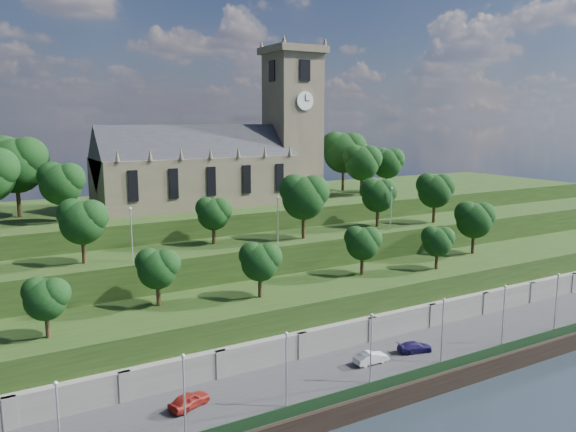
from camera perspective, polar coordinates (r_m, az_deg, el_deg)
ground at (r=61.63m, az=11.34°, el=-18.40°), size 320.00×320.00×0.00m
promenade at (r=65.29m, az=7.79°, el=-15.62°), size 160.00×12.00×2.00m
quay_wall at (r=61.08m, az=11.41°, el=-17.51°), size 160.00×0.50×2.20m
fence at (r=60.85m, az=11.04°, el=-16.03°), size 160.00×0.10×1.20m
retaining_wall at (r=69.07m, az=4.73°, el=-12.73°), size 160.00×2.10×5.00m
embankment_lower at (r=73.23m, az=2.04°, el=-10.10°), size 160.00×12.00×8.00m
embankment_upper at (r=81.69m, az=-2.05°, el=-6.50°), size 160.00×10.00×12.00m
hilltop at (r=99.82m, az=-7.68°, el=-2.67°), size 160.00×32.00×15.00m
church at (r=94.31m, az=-6.52°, el=5.85°), size 38.60×12.35×27.60m
trees_lower at (r=74.27m, az=5.78°, el=-2.79°), size 68.11×8.86×8.35m
trees_upper at (r=81.35m, az=2.20°, el=1.79°), size 61.17×8.30×9.29m
trees_hilltop at (r=92.55m, az=-8.38°, el=5.53°), size 75.36×16.67×11.72m
lamp_posts_promenade at (r=59.48m, az=8.44°, el=-12.62°), size 60.36×0.36×7.50m
lamp_posts_upper at (r=76.87m, az=-1.05°, el=0.05°), size 40.36×0.36×6.63m
car_left at (r=56.59m, az=-10.01°, el=-17.94°), size 4.62×3.18×1.46m
car_middle at (r=65.22m, az=8.42°, el=-14.05°), size 4.11×1.47×1.35m
car_right at (r=69.11m, az=12.76°, el=-12.84°), size 4.48×2.75×1.21m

